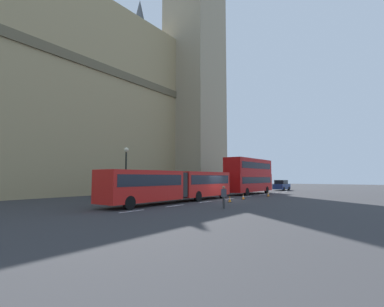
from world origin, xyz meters
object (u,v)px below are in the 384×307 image
object	(u,v)px
articulated_bus	(176,184)
traffic_cone_east	(268,194)
traffic_cone_middle	(243,197)
traffic_cone_west	(230,199)
pedestrian_near_cones	(224,196)
double_decker_bus	(249,175)
street_lamp	(126,170)
sedan_lead	(282,185)

from	to	relation	value
articulated_bus	traffic_cone_east	bearing A→B (deg)	-17.19
traffic_cone_middle	traffic_cone_west	bearing A→B (deg)	-173.50
traffic_cone_middle	traffic_cone_east	distance (m)	6.09
traffic_cone_east	pedestrian_near_cones	size ratio (longest dim) A/B	0.34
double_decker_bus	street_lamp	xyz separation A→B (m)	(-18.39, 4.50, 0.35)
pedestrian_near_cones	traffic_cone_east	bearing A→B (deg)	8.54
traffic_cone_east	street_lamp	bearing A→B (deg)	150.61
sedan_lead	traffic_cone_middle	distance (m)	23.31
street_lamp	pedestrian_near_cones	world-z (taller)	street_lamp
traffic_cone_west	traffic_cone_middle	world-z (taller)	same
double_decker_bus	street_lamp	distance (m)	18.94
street_lamp	traffic_cone_middle	bearing A→B (deg)	-42.08
double_decker_bus	traffic_cone_east	world-z (taller)	double_decker_bus
street_lamp	pedestrian_near_cones	distance (m)	10.91
articulated_bus	traffic_cone_east	size ratio (longest dim) A/B	28.08
traffic_cone_middle	street_lamp	world-z (taller)	street_lamp
traffic_cone_west	street_lamp	size ratio (longest dim) A/B	0.11
articulated_bus	sedan_lead	size ratio (longest dim) A/B	3.70
articulated_bus	street_lamp	bearing A→B (deg)	116.05
sedan_lead	street_lamp	world-z (taller)	street_lamp
articulated_bus	double_decker_bus	bearing A→B (deg)	0.01
traffic_cone_west	traffic_cone_east	bearing A→B (deg)	0.35
street_lamp	sedan_lead	bearing A→B (deg)	-7.87
articulated_bus	pedestrian_near_cones	world-z (taller)	articulated_bus
traffic_cone_east	double_decker_bus	bearing A→B (deg)	50.23
articulated_bus	traffic_cone_middle	distance (m)	7.84
articulated_bus	traffic_cone_west	world-z (taller)	articulated_bus
double_decker_bus	sedan_lead	bearing A→B (deg)	0.34
traffic_cone_west	sedan_lead	bearing A→B (deg)	8.78
traffic_cone_west	traffic_cone_middle	xyz separation A→B (m)	(3.73, 0.43, 0.00)
traffic_cone_west	street_lamp	bearing A→B (deg)	121.63
articulated_bus	pedestrian_near_cones	bearing A→B (deg)	-105.85
traffic_cone_middle	traffic_cone_east	world-z (taller)	same
traffic_cone_west	traffic_cone_middle	distance (m)	3.76
traffic_cone_east	pedestrian_near_cones	bearing A→B (deg)	-171.46
articulated_bus	double_decker_bus	distance (m)	16.22
sedan_lead	pedestrian_near_cones	size ratio (longest dim) A/B	2.60
traffic_cone_west	pedestrian_near_cones	xyz separation A→B (m)	(-4.82, -2.14, 0.63)
traffic_cone_west	street_lamp	distance (m)	10.42
traffic_cone_west	street_lamp	world-z (taller)	street_lamp
articulated_bus	traffic_cone_east	distance (m)	13.55
sedan_lead	traffic_cone_west	size ratio (longest dim) A/B	7.59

